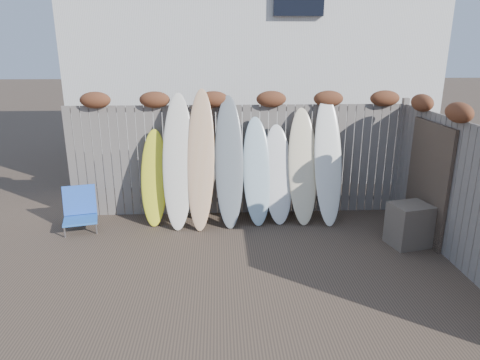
{
  "coord_description": "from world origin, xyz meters",
  "views": [
    {
      "loc": [
        -0.32,
        -5.07,
        2.93
      ],
      "look_at": [
        0.0,
        1.2,
        1.0
      ],
      "focal_mm": 32.0,
      "sensor_mm": 36.0,
      "label": 1
    }
  ],
  "objects_px": {
    "lattice_panel": "(427,182)",
    "surfboard_0": "(154,178)",
    "wooden_crate": "(409,225)",
    "beach_chair": "(80,210)"
  },
  "relations": [
    {
      "from": "lattice_panel",
      "to": "surfboard_0",
      "type": "distance_m",
      "value": 4.47
    },
    {
      "from": "wooden_crate",
      "to": "surfboard_0",
      "type": "relative_size",
      "value": 0.4
    },
    {
      "from": "beach_chair",
      "to": "lattice_panel",
      "type": "height_order",
      "value": "lattice_panel"
    },
    {
      "from": "lattice_panel",
      "to": "beach_chair",
      "type": "bearing_deg",
      "value": 173.41
    },
    {
      "from": "beach_chair",
      "to": "wooden_crate",
      "type": "height_order",
      "value": "beach_chair"
    },
    {
      "from": "beach_chair",
      "to": "lattice_panel",
      "type": "relative_size",
      "value": 0.38
    },
    {
      "from": "wooden_crate",
      "to": "surfboard_0",
      "type": "height_order",
      "value": "surfboard_0"
    },
    {
      "from": "beach_chair",
      "to": "wooden_crate",
      "type": "relative_size",
      "value": 1.07
    },
    {
      "from": "wooden_crate",
      "to": "lattice_panel",
      "type": "relative_size",
      "value": 0.36
    },
    {
      "from": "beach_chair",
      "to": "wooden_crate",
      "type": "distance_m",
      "value": 5.35
    }
  ]
}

